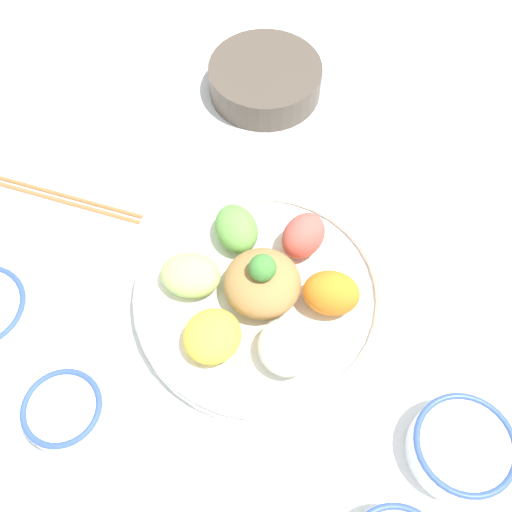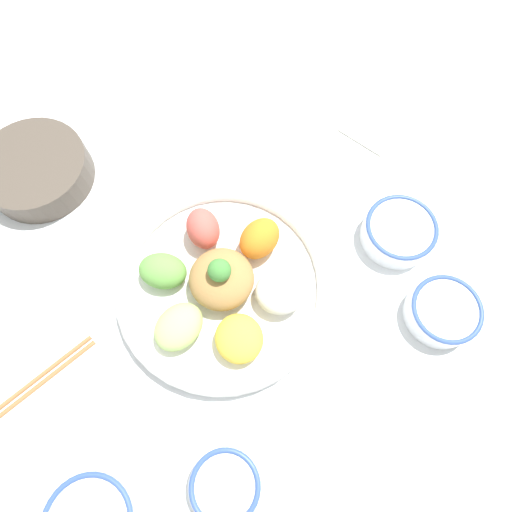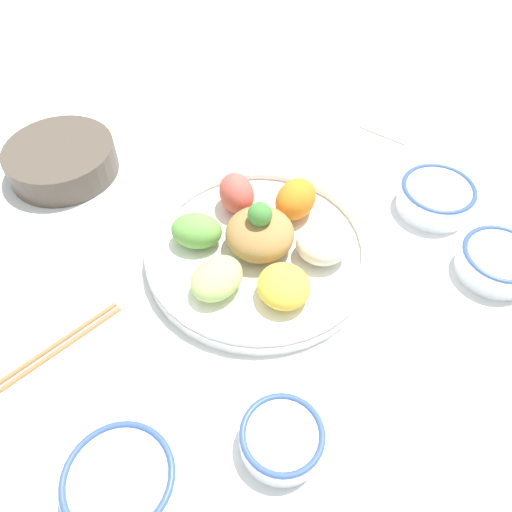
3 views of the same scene
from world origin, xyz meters
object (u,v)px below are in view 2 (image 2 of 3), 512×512
object	(u,v)px
serving_spoon_main	(381,153)
sauce_bowl_dark	(443,311)
salad_platter	(222,285)
rice_bowl_blue	(225,486)
side_serving_bowl	(36,169)
sauce_bowl_red	(399,231)
chopsticks_pair_near	(23,393)

from	to	relation	value
serving_spoon_main	sauce_bowl_dark	bearing A→B (deg)	139.17
salad_platter	rice_bowl_blue	bearing A→B (deg)	129.92
salad_platter	rice_bowl_blue	xyz separation A→B (m)	(-0.18, 0.21, -0.01)
salad_platter	side_serving_bowl	size ratio (longest dim) A/B	1.83
sauce_bowl_red	serving_spoon_main	distance (m)	0.17
rice_bowl_blue	side_serving_bowl	world-z (taller)	side_serving_bowl
side_serving_bowl	sauce_bowl_dark	bearing A→B (deg)	-163.15
salad_platter	sauce_bowl_red	size ratio (longest dim) A/B	2.87
salad_platter	side_serving_bowl	bearing A→B (deg)	4.87
rice_bowl_blue	sauce_bowl_dark	distance (m)	0.40
salad_platter	chopsticks_pair_near	distance (m)	0.33
side_serving_bowl	serving_spoon_main	bearing A→B (deg)	-137.72
sauce_bowl_red	side_serving_bowl	distance (m)	0.62
salad_platter	chopsticks_pair_near	world-z (taller)	salad_platter
rice_bowl_blue	sauce_bowl_dark	xyz separation A→B (m)	(-0.11, -0.38, 0.00)
sauce_bowl_red	sauce_bowl_dark	xyz separation A→B (m)	(-0.12, 0.07, -0.00)
sauce_bowl_red	serving_spoon_main	bearing A→B (deg)	-50.60
side_serving_bowl	chopsticks_pair_near	xyz separation A→B (m)	(-0.25, 0.26, -0.03)
sauce_bowl_red	serving_spoon_main	size ratio (longest dim) A/B	0.84
salad_platter	rice_bowl_blue	size ratio (longest dim) A/B	3.51
rice_bowl_blue	chopsticks_pair_near	bearing A→B (deg)	15.83
sauce_bowl_red	salad_platter	bearing A→B (deg)	55.34
sauce_bowl_red	side_serving_bowl	xyz separation A→B (m)	(0.55, 0.28, 0.00)
salad_platter	serving_spoon_main	bearing A→B (deg)	-99.75
chopsticks_pair_near	rice_bowl_blue	bearing A→B (deg)	-62.66
side_serving_bowl	chopsticks_pair_near	size ratio (longest dim) A/B	0.77
side_serving_bowl	serving_spoon_main	xyz separation A→B (m)	(-0.44, -0.40, -0.03)
salad_platter	chopsticks_pair_near	size ratio (longest dim) A/B	1.41
rice_bowl_blue	side_serving_bowl	distance (m)	0.58
salad_platter	side_serving_bowl	world-z (taller)	salad_platter
rice_bowl_blue	chopsticks_pair_near	xyz separation A→B (m)	(0.31, 0.09, -0.02)
sauce_bowl_red	rice_bowl_blue	bearing A→B (deg)	90.84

